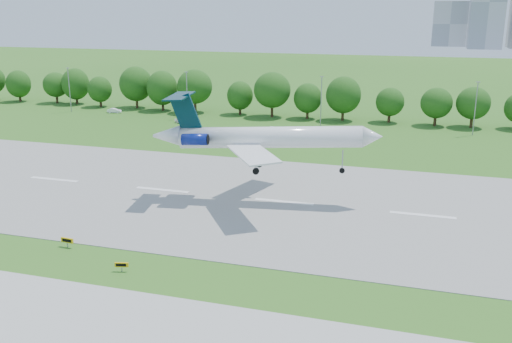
{
  "coord_description": "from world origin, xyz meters",
  "views": [
    {
      "loc": [
        39.03,
        -53.48,
        28.18
      ],
      "look_at": [
        17.7,
        18.0,
        6.54
      ],
      "focal_mm": 40.0,
      "sensor_mm": 36.0,
      "label": 1
    }
  ],
  "objects": [
    {
      "name": "taxi_sign_centre",
      "position": [
        -1.26,
        1.31,
        0.89
      ],
      "size": [
        1.72,
        0.33,
        1.2
      ],
      "rotation": [
        0.0,
        0.0,
        -0.07
      ],
      "color": "gray",
      "rests_on": "ground"
    },
    {
      "name": "service_vehicle_b",
      "position": [
        -19.11,
        75.87,
        0.68
      ],
      "size": [
        4.27,
        3.24,
        1.35
      ],
      "primitive_type": "imported",
      "rotation": [
        0.0,
        0.0,
        1.09
      ],
      "color": "white",
      "rests_on": "ground"
    },
    {
      "name": "light_poles",
      "position": [
        -2.5,
        82.0,
        6.34
      ],
      "size": [
        175.9,
        0.25,
        12.19
      ],
      "color": "gray",
      "rests_on": "ground"
    },
    {
      "name": "tree_line",
      "position": [
        0.0,
        92.0,
        6.19
      ],
      "size": [
        288.4,
        8.4,
        10.4
      ],
      "color": "#382314",
      "rests_on": "ground"
    },
    {
      "name": "airliner",
      "position": [
        16.03,
        24.74,
        9.87
      ],
      "size": [
        33.94,
        24.48,
        11.41
      ],
      "rotation": [
        0.0,
        -0.04,
        0.16
      ],
      "color": "white",
      "rests_on": "ground"
    },
    {
      "name": "taxi_sign_right",
      "position": [
        8.4,
        -2.71,
        0.8
      ],
      "size": [
        1.53,
        0.54,
        1.08
      ],
      "rotation": [
        0.0,
        0.0,
        0.24
      ],
      "color": "gray",
      "rests_on": "ground"
    },
    {
      "name": "runway",
      "position": [
        0.0,
        25.0,
        0.04
      ],
      "size": [
        400.0,
        45.0,
        0.08
      ],
      "primitive_type": "cube",
      "color": "gray",
      "rests_on": "ground"
    },
    {
      "name": "service_vehicle_a",
      "position": [
        -42.84,
        84.16,
        0.62
      ],
      "size": [
        3.98,
        2.21,
        1.24
      ],
      "primitive_type": "imported",
      "rotation": [
        0.0,
        0.0,
        1.82
      ],
      "color": "white",
      "rests_on": "ground"
    },
    {
      "name": "ground",
      "position": [
        0.0,
        0.0,
        0.0
      ],
      "size": [
        600.0,
        600.0,
        0.0
      ],
      "primitive_type": "plane",
      "color": "#235717",
      "rests_on": "ground"
    }
  ]
}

